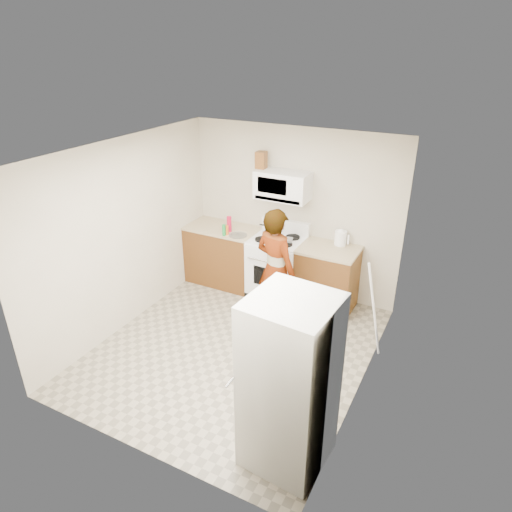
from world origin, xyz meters
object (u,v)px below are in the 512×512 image
Objects in this scene: gas_range at (277,266)px; microwave at (283,185)px; saucepan at (273,229)px; kettle at (341,238)px; person at (275,270)px; fridge at (290,384)px.

microwave is (0.00, 0.13, 1.21)m from gas_range.
kettle is at bearing 4.55° from saucepan.
kettle is (0.56, 0.95, 0.20)m from person.
saucepan is at bearing 136.70° from gas_range.
microwave is at bearing 90.00° from gas_range.
kettle is 1.01m from saucepan.
gas_range is at bearing -50.34° from person.
microwave is 0.45× the size of person.
gas_range is 0.56m from saucepan.
kettle reaches higher than gas_range.
fridge is 8.22× the size of saucepan.
fridge reaches higher than person.
kettle is (0.87, 0.08, -0.66)m from microwave.
gas_range is 3.02m from fridge.
gas_range reaches higher than saucepan.
microwave reaches higher than person.
microwave is at bearing 0.31° from saucepan.
fridge is (1.35, -2.81, -0.85)m from microwave.
saucepan is (-0.45, 0.87, 0.17)m from person.
person reaches higher than saucepan.
gas_range is 0.66× the size of fridge.
gas_range is 5.58× the size of kettle.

